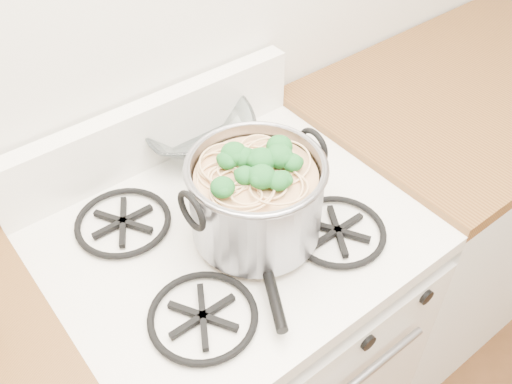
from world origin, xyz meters
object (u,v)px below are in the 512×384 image
glass_bowl (198,133)px  stock_pot (256,198)px  gas_range (236,347)px  spatula (256,225)px

glass_bowl → stock_pot: bearing=-103.1°
gas_range → stock_pot: stock_pot is taller
spatula → glass_bowl: 0.33m
stock_pot → spatula: (-0.00, -0.00, -0.08)m
gas_range → spatula: 0.50m
stock_pot → glass_bowl: (0.08, 0.32, -0.08)m
stock_pot → glass_bowl: bearing=76.9°
glass_bowl → gas_range: bearing=-111.3°
spatula → gas_range: bearing=153.7°
gas_range → stock_pot: size_ratio=3.04×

